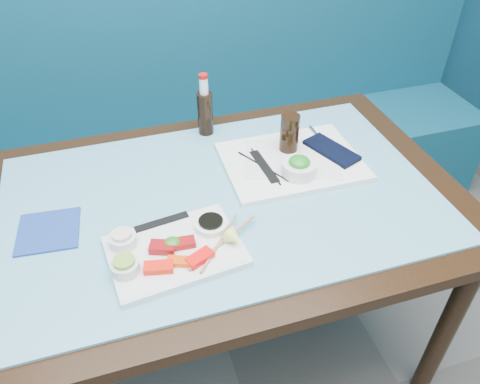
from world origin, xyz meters
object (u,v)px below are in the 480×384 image
object	(u,v)px
seaweed_bowl	(299,169)
blue_napkin	(48,231)
cola_bottle_body	(205,114)
booth_bench	(176,149)
serving_tray	(292,161)
cola_glass	(289,133)
sashimi_plate	(175,251)
dining_table	(222,220)

from	to	relation	value
seaweed_bowl	blue_napkin	world-z (taller)	seaweed_bowl
cola_bottle_body	booth_bench	bearing A→B (deg)	94.90
cola_bottle_body	blue_napkin	world-z (taller)	cola_bottle_body
serving_tray	cola_glass	xyz separation A→B (m)	(0.01, 0.05, 0.07)
cola_glass	cola_bottle_body	xyz separation A→B (m)	(-0.22, 0.20, -0.00)
seaweed_bowl	cola_bottle_body	world-z (taller)	cola_bottle_body
booth_bench	cola_bottle_body	bearing A→B (deg)	-85.10
booth_bench	serving_tray	size ratio (longest dim) A/B	7.17
serving_tray	cola_bottle_body	world-z (taller)	cola_bottle_body
cola_glass	sashimi_plate	bearing A→B (deg)	-143.20
dining_table	seaweed_bowl	bearing A→B (deg)	3.27
dining_table	serving_tray	world-z (taller)	serving_tray
booth_bench	dining_table	distance (m)	0.89
booth_bench	sashimi_plate	distance (m)	1.10
serving_tray	cola_glass	distance (m)	0.09
cola_bottle_body	serving_tray	bearing A→B (deg)	-50.53
sashimi_plate	cola_bottle_body	world-z (taller)	cola_bottle_body
serving_tray	seaweed_bowl	bearing A→B (deg)	-96.83
seaweed_bowl	cola_glass	distance (m)	0.14
blue_napkin	serving_tray	bearing A→B (deg)	7.21
sashimi_plate	blue_napkin	xyz separation A→B (m)	(-0.30, 0.18, -0.01)
serving_tray	seaweed_bowl	size ratio (longest dim) A/B	4.12
dining_table	seaweed_bowl	world-z (taller)	seaweed_bowl
booth_bench	seaweed_bowl	bearing A→B (deg)	-73.61
sashimi_plate	serving_tray	xyz separation A→B (m)	(0.42, 0.27, -0.00)
serving_tray	blue_napkin	size ratio (longest dim) A/B	2.67
sashimi_plate	serving_tray	world-z (taller)	same
dining_table	cola_glass	distance (m)	0.34
serving_tray	blue_napkin	distance (m)	0.73
booth_bench	sashimi_plate	world-z (taller)	booth_bench
cola_bottle_body	sashimi_plate	bearing A→B (deg)	-111.95
seaweed_bowl	sashimi_plate	bearing A→B (deg)	-154.91
cola_glass	seaweed_bowl	bearing A→B (deg)	-98.75
cola_glass	blue_napkin	distance (m)	0.75
serving_tray	dining_table	bearing A→B (deg)	-159.87
sashimi_plate	dining_table	bearing A→B (deg)	40.32
sashimi_plate	cola_bottle_body	size ratio (longest dim) A/B	2.20
dining_table	seaweed_bowl	xyz separation A→B (m)	(0.24, 0.01, 0.13)
dining_table	booth_bench	bearing A→B (deg)	90.00
sashimi_plate	blue_napkin	size ratio (longest dim) A/B	2.06
serving_tray	cola_glass	bearing A→B (deg)	80.46
seaweed_bowl	cola_glass	bearing A→B (deg)	81.25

